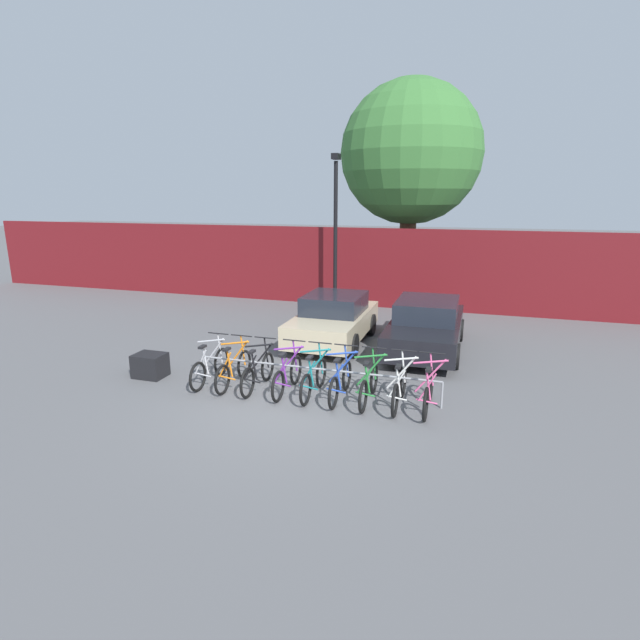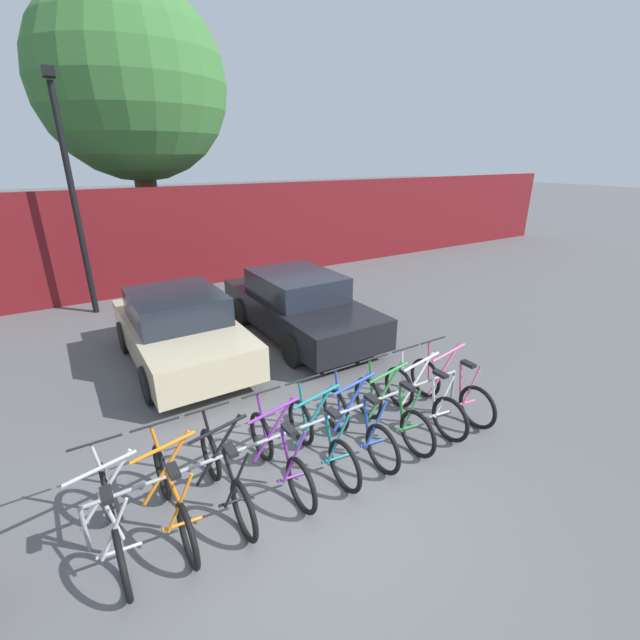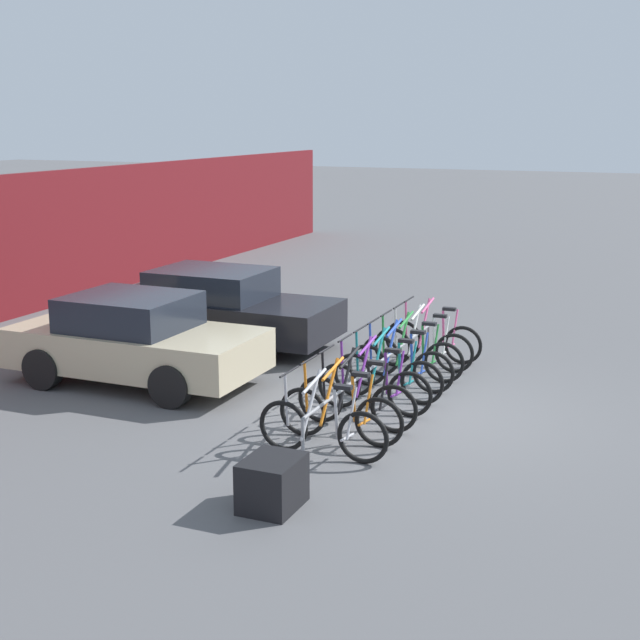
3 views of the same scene
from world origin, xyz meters
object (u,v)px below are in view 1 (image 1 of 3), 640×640
object	(u,v)px
car_black	(426,326)
lamp_post	(335,225)
bicycle_silver	(210,367)
bicycle_orange	(234,370)
bicycle_blue	(340,382)
car_beige	(334,319)
bicycle_black	(258,372)
cargo_crate	(150,365)
bicycle_green	(369,385)
bicycle_purple	(287,376)
bike_rack	(314,371)
bicycle_white	(399,388)
tree_behind_hoarding	(411,154)
bicycle_teal	(314,379)
bicycle_pink	(429,392)

from	to	relation	value
car_black	lamp_post	bearing A→B (deg)	132.59
bicycle_silver	bicycle_orange	xyz separation A→B (m)	(0.59, 0.00, 0.00)
bicycle_blue	car_beige	bearing A→B (deg)	110.63
bicycle_black	cargo_crate	bearing A→B (deg)	-176.91
bicycle_orange	cargo_crate	bearing A→B (deg)	178.67
bicycle_orange	bicycle_green	size ratio (longest dim) A/B	1.00
car_black	lamp_post	distance (m)	5.99
bicycle_silver	bicycle_purple	size ratio (longest dim) A/B	1.00
bike_rack	car_beige	bearing A→B (deg)	99.77
bicycle_green	lamp_post	distance (m)	8.94
bicycle_black	lamp_post	size ratio (longest dim) A/B	0.31
bicycle_white	tree_behind_hoarding	bearing A→B (deg)	100.20
bike_rack	bicycle_orange	xyz separation A→B (m)	(-1.83, -0.15, -0.13)
bicycle_black	lamp_post	distance (m)	8.44
bicycle_teal	bicycle_blue	world-z (taller)	same
bicycle_black	bicycle_purple	size ratio (longest dim) A/B	1.00
bicycle_silver	bicycle_pink	bearing A→B (deg)	0.82
bicycle_orange	bicycle_white	bearing A→B (deg)	-3.29
bicycle_green	car_beige	size ratio (longest dim) A/B	0.43
car_beige	tree_behind_hoarding	size ratio (longest dim) A/B	0.47
lamp_post	bicycle_green	bearing A→B (deg)	-69.46
bicycle_blue	bicycle_white	xyz separation A→B (m)	(1.22, 0.00, 0.00)
bicycle_teal	bicycle_black	bearing A→B (deg)	-176.52
bicycle_black	tree_behind_hoarding	size ratio (longest dim) A/B	0.20
bicycle_black	bicycle_blue	xyz separation A→B (m)	(1.86, 0.00, 0.00)
bicycle_blue	lamp_post	world-z (taller)	lamp_post
bicycle_white	car_beige	world-z (taller)	car_beige
bicycle_green	bicycle_white	distance (m)	0.62
bicycle_teal	bike_rack	bearing A→B (deg)	108.44
car_beige	lamp_post	xyz separation A→B (m)	(-1.12, 4.06, 2.42)
bicycle_white	tree_behind_hoarding	distance (m)	12.08
bicycle_silver	bicycle_teal	world-z (taller)	same
tree_behind_hoarding	car_beige	bearing A→B (deg)	-98.85
bicycle_green	bicycle_blue	bearing A→B (deg)	-179.66
car_beige	bicycle_white	bearing A→B (deg)	-57.54
bicycle_purple	car_beige	size ratio (longest dim) A/B	0.43
bicycle_pink	bike_rack	bearing A→B (deg)	178.27
bicycle_purple	bicycle_pink	distance (m)	2.97
bicycle_purple	bicycle_green	xyz separation A→B (m)	(1.78, 0.00, 0.00)
car_beige	cargo_crate	distance (m)	5.19
lamp_post	tree_behind_hoarding	bearing A→B (deg)	52.01
car_black	car_beige	bearing A→B (deg)	-179.45
bicycle_green	bicycle_silver	bearing A→B (deg)	-179.66
bicycle_teal	car_black	world-z (taller)	car_black
bicycle_blue	cargo_crate	size ratio (longest dim) A/B	2.44
bike_rack	cargo_crate	bearing A→B (deg)	-176.79
bike_rack	bicycle_green	bearing A→B (deg)	-6.94
bicycle_teal	car_black	bearing A→B (deg)	67.68
bicycle_white	cargo_crate	size ratio (longest dim) A/B	2.44
bicycle_white	bicycle_orange	bearing A→B (deg)	-177.31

